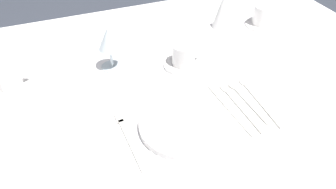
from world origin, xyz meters
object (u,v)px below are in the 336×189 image
at_px(wine_glass_left, 109,40).
at_px(dinner_plate, 185,125).
at_px(spoon_soup, 236,101).
at_px(coffee_cup_right, 184,54).
at_px(napkin_folded, 224,10).
at_px(spoon_dessert, 243,96).
at_px(coffee_cup_left, 264,15).
at_px(fork_outer, 128,137).
at_px(dinner_knife, 231,110).
at_px(spoon_tea, 255,95).
at_px(coffee_cup_far, 8,75).

bearing_deg(wine_glass_left, dinner_plate, -72.40).
height_order(spoon_soup, coffee_cup_right, coffee_cup_right).
distance_m(wine_glass_left, napkin_folded, 0.48).
bearing_deg(dinner_plate, napkin_folded, 51.64).
xyz_separation_m(spoon_dessert, wine_glass_left, (-0.32, 0.29, 0.10)).
relative_size(spoon_dessert, coffee_cup_left, 1.93).
distance_m(coffee_cup_right, wine_glass_left, 0.24).
bearing_deg(fork_outer, spoon_soup, 3.85).
xyz_separation_m(dinner_knife, napkin_folded, (0.21, 0.44, 0.07)).
height_order(spoon_tea, wine_glass_left, wine_glass_left).
bearing_deg(coffee_cup_left, wine_glass_left, -174.07).
height_order(coffee_cup_right, wine_glass_left, wine_glass_left).
xyz_separation_m(dinner_plate, spoon_dessert, (0.21, 0.05, -0.01)).
height_order(spoon_dessert, spoon_tea, same).
bearing_deg(spoon_tea, dinner_plate, -170.19).
bearing_deg(spoon_tea, wine_glass_left, 139.65).
bearing_deg(coffee_cup_left, coffee_cup_far, -176.45).
bearing_deg(coffee_cup_left, spoon_soup, -132.46).
height_order(fork_outer, coffee_cup_right, coffee_cup_right).
bearing_deg(wine_glass_left, spoon_soup, -46.43).
height_order(dinner_knife, napkin_folded, napkin_folded).
distance_m(dinner_plate, coffee_cup_far, 0.54).
height_order(fork_outer, spoon_dessert, spoon_dessert).
bearing_deg(fork_outer, spoon_dessert, 5.30).
bearing_deg(spoon_dessert, coffee_cup_right, 114.50).
bearing_deg(napkin_folded, dinner_plate, -128.36).
height_order(coffee_cup_left, wine_glass_left, wine_glass_left).
xyz_separation_m(dinner_plate, napkin_folded, (0.36, 0.45, 0.07)).
xyz_separation_m(dinner_knife, wine_glass_left, (-0.26, 0.33, 0.10)).
xyz_separation_m(spoon_soup, coffee_cup_left, (0.33, 0.37, 0.04)).
bearing_deg(coffee_cup_left, coffee_cup_right, -160.40).
bearing_deg(dinner_plate, coffee_cup_far, 140.21).
distance_m(coffee_cup_right, napkin_folded, 0.31).
height_order(spoon_soup, coffee_cup_far, coffee_cup_far).
bearing_deg(coffee_cup_far, napkin_folded, 7.63).
distance_m(dinner_plate, spoon_soup, 0.18).
bearing_deg(coffee_cup_right, dinner_plate, -113.22).
height_order(fork_outer, coffee_cup_left, coffee_cup_left).
relative_size(spoon_soup, napkin_folded, 1.51).
xyz_separation_m(fork_outer, coffee_cup_far, (-0.27, 0.33, 0.04)).
xyz_separation_m(dinner_plate, coffee_cup_far, (-0.42, 0.35, 0.04)).
distance_m(spoon_soup, spoon_tea, 0.07).
bearing_deg(dinner_knife, wine_glass_left, 127.80).
relative_size(coffee_cup_right, wine_glass_left, 0.67).
bearing_deg(fork_outer, napkin_folded, 40.54).
bearing_deg(coffee_cup_far, spoon_dessert, -25.31).
relative_size(dinner_knife, spoon_dessert, 1.15).
relative_size(spoon_dessert, spoon_tea, 0.87).
height_order(coffee_cup_left, coffee_cup_far, coffee_cup_left).
bearing_deg(dinner_knife, coffee_cup_far, 149.25).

